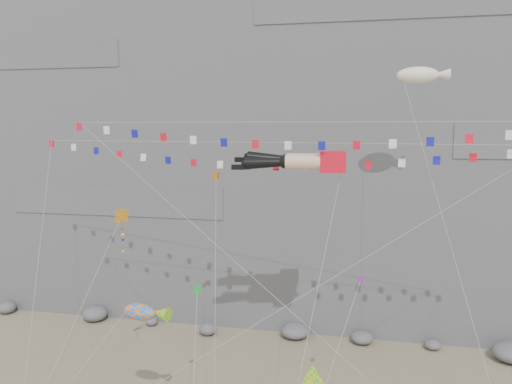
{
  "coord_description": "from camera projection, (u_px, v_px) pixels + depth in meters",
  "views": [
    {
      "loc": [
        5.29,
        -26.29,
        19.14
      ],
      "look_at": [
        -2.0,
        9.0,
        14.42
      ],
      "focal_mm": 35.0,
      "sensor_mm": 36.0,
      "label": 1
    }
  ],
  "objects": [
    {
      "name": "small_kite_b",
      "position": [
        359.0,
        284.0,
        30.36
      ],
      "size": [
        4.25,
        9.86,
        13.95
      ],
      "color": "purple",
      "rests_on": "ground"
    },
    {
      "name": "legs_kite",
      "position": [
        301.0,
        161.0,
        32.7
      ],
      "size": [
        7.5,
        14.77,
        21.69
      ],
      "rotation": [
        0.0,
        0.0,
        0.08
      ],
      "color": "red",
      "rests_on": "ground"
    },
    {
      "name": "cliff",
      "position": [
        314.0,
        75.0,
        56.9
      ],
      "size": [
        80.0,
        28.0,
        50.0
      ],
      "primitive_type": "cube",
      "color": "slate",
      "rests_on": "ground"
    },
    {
      "name": "small_kite_c",
      "position": [
        197.0,
        292.0,
        30.87
      ],
      "size": [
        3.34,
        10.75,
        13.8
      ],
      "color": "green",
      "rests_on": "ground"
    },
    {
      "name": "harlequin_kite",
      "position": [
        121.0,
        217.0,
        33.17
      ],
      "size": [
        4.51,
        8.77,
        15.67
      ],
      "color": "red",
      "rests_on": "ground"
    },
    {
      "name": "flag_banner_upper",
      "position": [
        261.0,
        143.0,
        34.84
      ],
      "size": [
        35.55,
        14.14,
        24.59
      ],
      "color": "red",
      "rests_on": "ground"
    },
    {
      "name": "small_kite_a",
      "position": [
        216.0,
        181.0,
        34.94
      ],
      "size": [
        4.29,
        14.1,
        20.94
      ],
      "color": "orange",
      "rests_on": "ground"
    },
    {
      "name": "blimp_windsock",
      "position": [
        418.0,
        76.0,
        35.7
      ],
      "size": [
        6.76,
        14.54,
        26.99
      ],
      "color": "#F5E9CA",
      "rests_on": "ground"
    },
    {
      "name": "fish_windsock",
      "position": [
        139.0,
        312.0,
        29.92
      ],
      "size": [
        8.2,
        6.18,
        11.51
      ],
      "color": "orange",
      "rests_on": "ground"
    },
    {
      "name": "talus_boulders",
      "position": [
        295.0,
        331.0,
        45.5
      ],
      "size": [
        60.0,
        3.0,
        1.2
      ],
      "primitive_type": null,
      "color": "slate",
      "rests_on": "ground"
    },
    {
      "name": "flag_banner_lower",
      "position": [
        305.0,
        122.0,
        31.13
      ],
      "size": [
        32.02,
        8.42,
        24.04
      ],
      "color": "red",
      "rests_on": "ground"
    }
  ]
}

